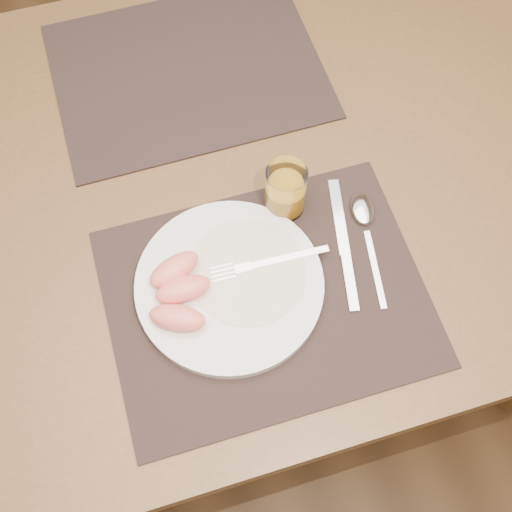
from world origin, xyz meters
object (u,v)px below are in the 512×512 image
object	(u,v)px
spoon	(364,217)
knife	(345,254)
juice_glass	(285,192)
plate	(229,285)
placemat_far	(188,71)
table	(215,204)
placemat_near	(266,297)
fork	(259,264)

from	to	relation	value
spoon	knife	bearing A→B (deg)	-134.50
juice_glass	plate	bearing A→B (deg)	-137.70
knife	spoon	bearing A→B (deg)	45.50
placemat_far	spoon	bearing A→B (deg)	-62.94
table	spoon	distance (m)	0.26
placemat_near	spoon	bearing A→B (deg)	23.82
plate	table	bearing A→B (deg)	82.48
knife	juice_glass	distance (m)	0.13
table	plate	world-z (taller)	plate
plate	spoon	xyz separation A→B (m)	(0.22, 0.05, -0.00)
spoon	juice_glass	size ratio (longest dim) A/B	2.10
table	fork	xyz separation A→B (m)	(0.02, -0.18, 0.11)
placemat_near	placemat_far	world-z (taller)	same
fork	knife	bearing A→B (deg)	-6.21
placemat_near	table	bearing A→B (deg)	95.45
fork	juice_glass	size ratio (longest dim) A/B	1.92
placemat_far	knife	xyz separation A→B (m)	(0.14, -0.41, 0.00)
table	placemat_far	xyz separation A→B (m)	(0.02, 0.22, 0.09)
table	placemat_near	distance (m)	0.24
knife	juice_glass	size ratio (longest dim) A/B	2.39
table	fork	bearing A→B (deg)	-82.22
knife	spoon	distance (m)	0.07
table	juice_glass	size ratio (longest dim) A/B	15.33
placemat_near	plate	distance (m)	0.06
placemat_far	knife	world-z (taller)	knife
juice_glass	table	bearing A→B (deg)	137.51
spoon	placemat_near	bearing A→B (deg)	-156.18
placemat_far	fork	size ratio (longest dim) A/B	2.57
knife	spoon	xyz separation A→B (m)	(0.05, 0.05, 0.00)
plate	juice_glass	bearing A→B (deg)	42.30
table	placemat_far	distance (m)	0.24
plate	knife	world-z (taller)	plate
plate	spoon	bearing A→B (deg)	12.37
placemat_far	placemat_near	bearing A→B (deg)	-89.26
placemat_far	juice_glass	distance (m)	0.32
placemat_near	fork	distance (m)	0.05
fork	placemat_near	bearing A→B (deg)	-93.95
table	spoon	xyz separation A→B (m)	(0.20, -0.14, 0.09)
placemat_far	plate	size ratio (longest dim) A/B	1.67
placemat_far	spoon	world-z (taller)	spoon
fork	spoon	bearing A→B (deg)	11.20
placemat_near	placemat_far	xyz separation A→B (m)	(-0.01, 0.44, 0.00)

